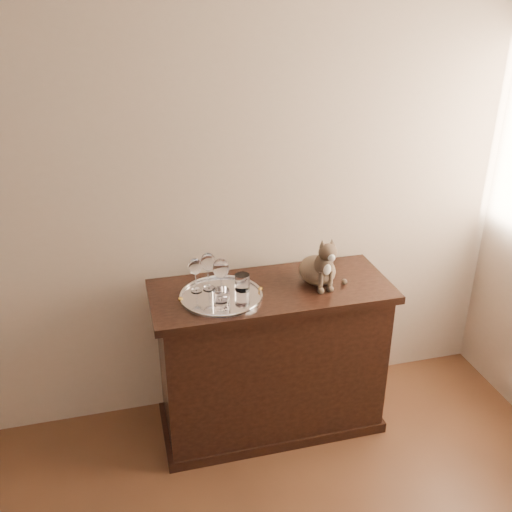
{
  "coord_description": "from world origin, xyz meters",
  "views": [
    {
      "loc": [
        -0.1,
        -0.44,
        2.2
      ],
      "look_at": [
        0.52,
        1.95,
        1.03
      ],
      "focal_mm": 40.0,
      "sensor_mm": 36.0,
      "label": 1
    }
  ],
  "objects_px": {
    "wine_glass_b": "(208,271)",
    "tray": "(221,297)",
    "wine_glass_a": "(196,275)",
    "wine_glass_d": "(221,278)",
    "tumbler_b": "(221,299)",
    "cat": "(318,258)",
    "sideboard": "(271,359)",
    "tumbler_c": "(242,282)"
  },
  "relations": [
    {
      "from": "tray",
      "to": "tumbler_b",
      "type": "bearing_deg",
      "value": -101.01
    },
    {
      "from": "wine_glass_a",
      "to": "wine_glass_d",
      "type": "bearing_deg",
      "value": -41.33
    },
    {
      "from": "wine_glass_d",
      "to": "tumbler_b",
      "type": "distance_m",
      "value": 0.11
    },
    {
      "from": "wine_glass_d",
      "to": "tumbler_b",
      "type": "relative_size",
      "value": 2.26
    },
    {
      "from": "tumbler_b",
      "to": "cat",
      "type": "bearing_deg",
      "value": 14.56
    },
    {
      "from": "wine_glass_b",
      "to": "tumbler_c",
      "type": "distance_m",
      "value": 0.17
    },
    {
      "from": "wine_glass_d",
      "to": "tumbler_c",
      "type": "distance_m",
      "value": 0.14
    },
    {
      "from": "tumbler_b",
      "to": "cat",
      "type": "relative_size",
      "value": 0.33
    },
    {
      "from": "sideboard",
      "to": "wine_glass_d",
      "type": "bearing_deg",
      "value": -170.52
    },
    {
      "from": "sideboard",
      "to": "tumbler_b",
      "type": "distance_m",
      "value": 0.57
    },
    {
      "from": "wine_glass_a",
      "to": "sideboard",
      "type": "bearing_deg",
      "value": -7.7
    },
    {
      "from": "wine_glass_a",
      "to": "tray",
      "type": "bearing_deg",
      "value": -36.66
    },
    {
      "from": "tray",
      "to": "tumbler_b",
      "type": "relative_size",
      "value": 4.44
    },
    {
      "from": "tumbler_c",
      "to": "wine_glass_a",
      "type": "bearing_deg",
      "value": 168.59
    },
    {
      "from": "tray",
      "to": "tumbler_b",
      "type": "distance_m",
      "value": 0.12
    },
    {
      "from": "tray",
      "to": "wine_glass_d",
      "type": "relative_size",
      "value": 1.97
    },
    {
      "from": "tray",
      "to": "tumbler_b",
      "type": "height_order",
      "value": "tumbler_b"
    },
    {
      "from": "wine_glass_b",
      "to": "cat",
      "type": "height_order",
      "value": "cat"
    },
    {
      "from": "cat",
      "to": "tumbler_c",
      "type": "bearing_deg",
      "value": 174.63
    },
    {
      "from": "sideboard",
      "to": "cat",
      "type": "bearing_deg",
      "value": 0.05
    },
    {
      "from": "sideboard",
      "to": "wine_glass_a",
      "type": "relative_size",
      "value": 6.87
    },
    {
      "from": "sideboard",
      "to": "cat",
      "type": "xyz_separation_m",
      "value": [
        0.24,
        0.0,
        0.56
      ]
    },
    {
      "from": "wine_glass_a",
      "to": "wine_glass_d",
      "type": "distance_m",
      "value": 0.14
    },
    {
      "from": "wine_glass_b",
      "to": "tumbler_c",
      "type": "relative_size",
      "value": 2.34
    },
    {
      "from": "wine_glass_a",
      "to": "wine_glass_d",
      "type": "xyz_separation_m",
      "value": [
        0.11,
        -0.09,
        0.01
      ]
    },
    {
      "from": "tumbler_c",
      "to": "cat",
      "type": "xyz_separation_m",
      "value": [
        0.38,
        -0.01,
        0.09
      ]
    },
    {
      "from": "tray",
      "to": "wine_glass_d",
      "type": "distance_m",
      "value": 0.11
    },
    {
      "from": "wine_glass_a",
      "to": "wine_glass_b",
      "type": "distance_m",
      "value": 0.06
    },
    {
      "from": "tray",
      "to": "cat",
      "type": "xyz_separation_m",
      "value": [
        0.5,
        0.03,
        0.13
      ]
    },
    {
      "from": "tray",
      "to": "wine_glass_a",
      "type": "height_order",
      "value": "wine_glass_a"
    },
    {
      "from": "sideboard",
      "to": "tray",
      "type": "height_order",
      "value": "tray"
    },
    {
      "from": "tumbler_c",
      "to": "tumbler_b",
      "type": "bearing_deg",
      "value": -133.43
    },
    {
      "from": "wine_glass_d",
      "to": "tumbler_b",
      "type": "xyz_separation_m",
      "value": [
        -0.02,
        -0.09,
        -0.06
      ]
    },
    {
      "from": "wine_glass_b",
      "to": "tray",
      "type": "bearing_deg",
      "value": -62.91
    },
    {
      "from": "tray",
      "to": "sideboard",
      "type": "bearing_deg",
      "value": 6.58
    },
    {
      "from": "cat",
      "to": "tray",
      "type": "bearing_deg",
      "value": 178.9
    },
    {
      "from": "tray",
      "to": "tumbler_c",
      "type": "relative_size",
      "value": 4.88
    },
    {
      "from": "wine_glass_b",
      "to": "tumbler_b",
      "type": "relative_size",
      "value": 2.13
    },
    {
      "from": "wine_glass_a",
      "to": "wine_glass_d",
      "type": "height_order",
      "value": "wine_glass_d"
    },
    {
      "from": "tumbler_c",
      "to": "cat",
      "type": "bearing_deg",
      "value": -0.79
    },
    {
      "from": "tray",
      "to": "wine_glass_d",
      "type": "bearing_deg",
      "value": -94.22
    },
    {
      "from": "sideboard",
      "to": "tray",
      "type": "bearing_deg",
      "value": -173.42
    }
  ]
}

